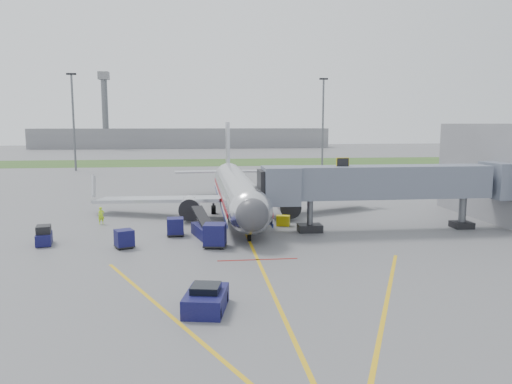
{
  "coord_description": "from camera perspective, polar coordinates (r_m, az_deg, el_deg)",
  "views": [
    {
      "loc": [
        -4.37,
        -39.64,
        10.02
      ],
      "look_at": [
        1.48,
        9.51,
        3.2
      ],
      "focal_mm": 35.0,
      "sensor_mm": 36.0,
      "label": 1
    }
  ],
  "objects": [
    {
      "name": "ground",
      "position": [
        41.12,
        -0.49,
        -6.26
      ],
      "size": [
        400.0,
        400.0,
        0.0
      ],
      "primitive_type": "plane",
      "color": "#565659",
      "rests_on": "ground"
    },
    {
      "name": "baggage_tug",
      "position": [
        45.21,
        -23.08,
        -4.67
      ],
      "size": [
        1.64,
        2.51,
        1.62
      ],
      "color": "#0D0D3B",
      "rests_on": "ground"
    },
    {
      "name": "distant_terminal",
      "position": [
        209.8,
        -8.37,
        6.12
      ],
      "size": [
        120.0,
        14.0,
        8.0
      ],
      "primitive_type": "cube",
      "color": "slate",
      "rests_on": "ground"
    },
    {
      "name": "apron_markings",
      "position": [
        34.05,
        0.9,
        -9.27
      ],
      "size": [
        21.52,
        50.0,
        0.01
      ],
      "color": "gold",
      "rests_on": "ground"
    },
    {
      "name": "ramp_worker",
      "position": [
        52.3,
        -17.27,
        -2.59
      ],
      "size": [
        0.75,
        0.63,
        1.75
      ],
      "primitive_type": "imported",
      "rotation": [
        0.0,
        0.0,
        0.4
      ],
      "color": "#B5ED1B",
      "rests_on": "ground"
    },
    {
      "name": "belt_loader",
      "position": [
        44.7,
        -5.85,
        -4.37
      ],
      "size": [
        2.56,
        5.06,
        2.39
      ],
      "color": "#0D0D3B",
      "rests_on": "ground"
    },
    {
      "name": "airliner",
      "position": [
        55.56,
        -2.21,
        0.21
      ],
      "size": [
        32.1,
        35.67,
        10.25
      ],
      "color": "silver",
      "rests_on": "ground"
    },
    {
      "name": "grass_strip",
      "position": [
        130.1,
        -4.85,
        3.4
      ],
      "size": [
        300.0,
        25.0,
        0.01
      ],
      "primitive_type": "cube",
      "color": "#2D4C1E",
      "rests_on": "ground"
    },
    {
      "name": "light_mast_left",
      "position": [
        112.6,
        -20.14,
        7.76
      ],
      "size": [
        2.0,
        0.44,
        20.4
      ],
      "color": "#595B60",
      "rests_on": "ground"
    },
    {
      "name": "jet_bridge",
      "position": [
        48.17,
        14.22,
        0.99
      ],
      "size": [
        25.3,
        4.0,
        6.9
      ],
      "color": "slate",
      "rests_on": "ground"
    },
    {
      "name": "pushback_tug",
      "position": [
        27.68,
        -5.74,
        -12.12
      ],
      "size": [
        2.7,
        3.73,
        1.41
      ],
      "color": "#0D0D3B",
      "rests_on": "ground"
    },
    {
      "name": "baggage_cart_b",
      "position": [
        41.88,
        -14.83,
        -5.18
      ],
      "size": [
        1.85,
        1.85,
        1.51
      ],
      "color": "#0D0D3B",
      "rests_on": "ground"
    },
    {
      "name": "control_tower",
      "position": [
        207.85,
        -16.9,
        9.53
      ],
      "size": [
        4.0,
        4.0,
        30.0
      ],
      "color": "#595B60",
      "rests_on": "ground"
    },
    {
      "name": "light_mast_right",
      "position": [
        118.35,
        7.66,
        8.14
      ],
      "size": [
        2.0,
        0.44,
        20.4
      ],
      "color": "#595B60",
      "rests_on": "ground"
    },
    {
      "name": "baggage_cart_a",
      "position": [
        40.84,
        -4.72,
        -4.96
      ],
      "size": [
        2.07,
        2.07,
        1.94
      ],
      "color": "#0D0D3B",
      "rests_on": "ground"
    },
    {
      "name": "ground_power_cart",
      "position": [
        49.3,
        3.12,
        -3.3
      ],
      "size": [
        1.47,
        1.19,
        1.02
      ],
      "color": "#CDBC0C",
      "rests_on": "ground"
    },
    {
      "name": "baggage_cart_c",
      "position": [
        45.41,
        -9.2,
        -3.94
      ],
      "size": [
        1.55,
        1.55,
        1.62
      ],
      "color": "#0D0D3B",
      "rests_on": "ground"
    }
  ]
}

